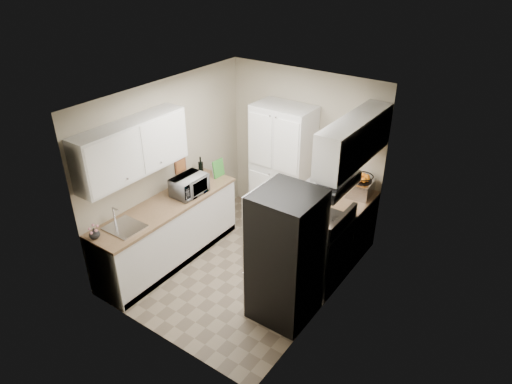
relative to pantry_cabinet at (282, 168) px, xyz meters
The scene contains 16 objects.
ground 1.66m from the pantry_cabinet, 81.35° to the right, with size 3.20×3.20×0.00m, color #7A6B56.
room_shell 1.48m from the pantry_cabinet, 82.18° to the right, with size 2.64×3.24×2.52m.
pantry_cabinet is the anchor object (origin of this frame).
base_cabinet_left 2.00m from the pantry_cabinet, 114.36° to the right, with size 0.60×2.30×0.88m, color silver.
countertop_left 1.92m from the pantry_cabinet, 114.36° to the right, with size 0.63×2.33×0.04m, color #846647.
base_cabinet_right 1.32m from the pantry_cabinet, ahead, with size 0.60×0.80×0.88m, color silver.
countertop_right 1.20m from the pantry_cabinet, ahead, with size 0.63×0.83×0.04m, color #846647.
electric_range 1.58m from the pantry_cabinet, 38.22° to the right, with size 0.71×0.78×1.13m.
refrigerator 2.07m from the pantry_cabinet, 56.54° to the right, with size 0.70×0.72×1.70m, color #B7B7BC.
microwave 1.52m from the pantry_cabinet, 117.85° to the right, with size 0.50×0.34×0.28m, color #B8B7BD.
wine_bottle 1.26m from the pantry_cabinet, 138.47° to the right, with size 0.08×0.08×0.30m, color black.
flower_vase 2.97m from the pantry_cabinet, 107.86° to the right, with size 0.13×0.13×0.14m, color white.
cutting_board 0.99m from the pantry_cabinet, 137.10° to the right, with size 0.02×0.22×0.27m, color #358B2F.
toaster_oven 1.29m from the pantry_cabinet, ahead, with size 0.31×0.39×0.22m, color #A6A6AB.
fruit_basket 1.31m from the pantry_cabinet, ahead, with size 0.30×0.30×0.13m, color orange, non-canonical shape.
kitchen_mat 1.24m from the pantry_cabinet, 69.34° to the right, with size 0.48×0.78×0.01m, color tan.
Camera 1 is at (3.13, -4.13, 4.10)m, focal length 32.00 mm.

